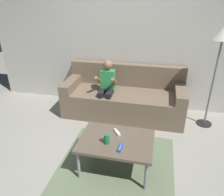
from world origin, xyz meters
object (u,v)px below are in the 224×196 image
couch (124,98)px  soda_can (107,139)px  coffee_table (116,142)px  game_remote_white_center (117,132)px  floor_lamp (222,41)px  person_seated_on_couch (107,86)px  game_remote_blue_near_edge (120,148)px

couch → soda_can: bearing=-88.0°
couch → coffee_table: size_ratio=2.34×
couch → game_remote_white_center: 1.26m
couch → floor_lamp: bearing=-3.5°
couch → person_seated_on_couch: (-0.27, -0.18, 0.28)m
couch → game_remote_blue_near_edge: bearing=-81.8°
couch → game_remote_white_center: couch is taller
couch → soda_can: size_ratio=16.83×
couch → game_remote_blue_near_edge: 1.55m
coffee_table → floor_lamp: 2.05m
soda_can → person_seated_on_couch: bearing=103.9°
game_remote_blue_near_edge → floor_lamp: (1.16, 1.44, 0.94)m
couch → game_remote_blue_near_edge: couch is taller
person_seated_on_couch → coffee_table: bearing=-71.1°
couch → person_seated_on_couch: 0.42m
game_remote_blue_near_edge → soda_can: 0.19m
person_seated_on_couch → game_remote_white_center: bearing=-69.7°
person_seated_on_couch → soda_can: person_seated_on_couch is taller
coffee_table → soda_can: soda_can is taller
person_seated_on_couch → game_remote_white_center: (0.39, -1.06, -0.13)m
game_remote_blue_near_edge → couch: bearing=98.2°
coffee_table → couch: bearing=95.9°
coffee_table → person_seated_on_couch: bearing=108.9°
game_remote_white_center → soda_can: (-0.07, -0.22, 0.05)m
person_seated_on_couch → coffee_table: size_ratio=1.13×
coffee_table → game_remote_white_center: 0.15m
person_seated_on_couch → game_remote_white_center: 1.14m
person_seated_on_couch → floor_lamp: bearing=3.3°
coffee_table → game_remote_white_center: size_ratio=6.52×
couch → soda_can: (0.05, -1.47, 0.19)m
person_seated_on_couch → coffee_table: (0.41, -1.21, -0.18)m
game_remote_white_center → soda_can: bearing=-108.3°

